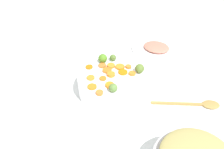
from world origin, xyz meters
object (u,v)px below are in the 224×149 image
at_px(serving_bowl_carrots, 112,84).
at_px(casserole_dish, 6,65).
at_px(wooden_spoon, 200,104).
at_px(ham_plate, 157,49).

xyz_separation_m(serving_bowl_carrots, casserole_dish, (0.49, -0.08, 0.02)).
bearing_deg(wooden_spoon, serving_bowl_carrots, -9.04).
bearing_deg(wooden_spoon, casserole_dish, -8.99).
bearing_deg(ham_plate, casserole_dish, 21.93).
xyz_separation_m(casserole_dish, ham_plate, (-0.70, -0.28, -0.05)).
distance_m(serving_bowl_carrots, ham_plate, 0.42).
distance_m(wooden_spoon, ham_plate, 0.45).
height_order(wooden_spoon, casserole_dish, casserole_dish).
xyz_separation_m(serving_bowl_carrots, wooden_spoon, (-0.37, 0.06, -0.04)).
bearing_deg(casserole_dish, wooden_spoon, 171.01).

